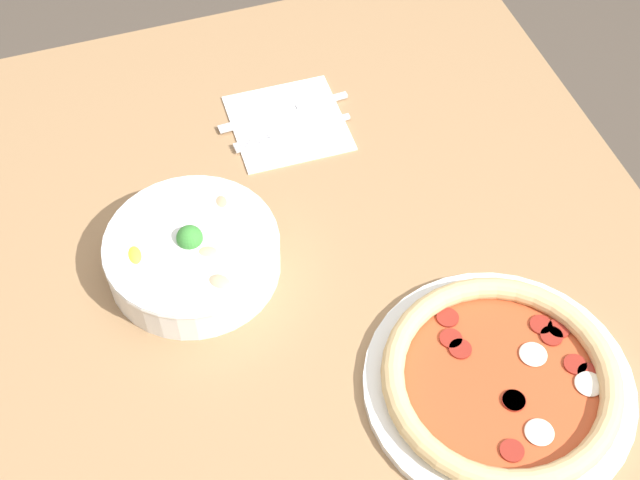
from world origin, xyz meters
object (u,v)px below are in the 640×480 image
at_px(fork, 294,132).
at_px(knife, 289,110).
at_px(pizza, 501,381).
at_px(bowl, 193,252).

distance_m(fork, knife, 0.04).
bearing_deg(pizza, fork, 12.31).
bearing_deg(fork, knife, -101.90).
distance_m(pizza, knife, 0.50).
relative_size(bowl, knife, 1.10).
relative_size(fork, knife, 0.88).
bearing_deg(bowl, pizza, -133.90).
distance_m(pizza, fork, 0.46).
height_order(bowl, fork, bowl).
bearing_deg(fork, pizza, 99.12).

